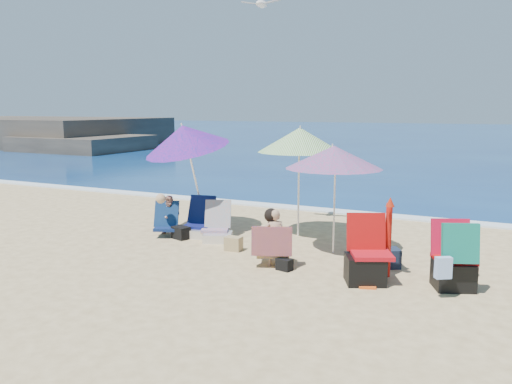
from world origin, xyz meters
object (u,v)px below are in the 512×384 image
at_px(umbrella_turquoise, 334,157).
at_px(umbrella_striped, 300,140).
at_px(umbrella_blue, 185,137).
at_px(person_left, 169,215).
at_px(seagull, 262,4).
at_px(furled_umbrella, 389,233).
at_px(person_center, 273,239).
at_px(camp_chair_left, 366,262).
at_px(chair_rainbow, 217,230).
at_px(camp_chair_right, 454,264).
at_px(chair_navy, 198,225).

height_order(umbrella_turquoise, umbrella_striped, umbrella_striped).
relative_size(umbrella_blue, person_left, 2.68).
relative_size(person_left, seagull, 1.08).
distance_m(umbrella_blue, furled_umbrella, 4.84).
distance_m(person_center, seagull, 4.98).
bearing_deg(seagull, umbrella_turquoise, -28.92).
bearing_deg(camp_chair_left, umbrella_striped, 131.20).
xyz_separation_m(umbrella_striped, furled_umbrella, (2.19, -1.83, -1.27)).
relative_size(chair_rainbow, camp_chair_left, 0.88).
relative_size(camp_chair_right, seagull, 1.26).
relative_size(chair_navy, seagull, 1.00).
bearing_deg(umbrella_turquoise, chair_navy, 179.29).
bearing_deg(umbrella_blue, seagull, 30.62).
bearing_deg(umbrella_striped, umbrella_blue, -164.97).
xyz_separation_m(camp_chair_right, person_center, (-2.81, -0.13, 0.10)).
distance_m(furled_umbrella, camp_chair_right, 1.04).
bearing_deg(umbrella_blue, person_center, -28.79).
xyz_separation_m(umbrella_blue, person_center, (2.68, -1.47, -1.53)).
distance_m(furled_umbrella, chair_rainbow, 3.70).
xyz_separation_m(chair_rainbow, person_left, (-1.10, -0.08, 0.21)).
bearing_deg(person_left, chair_rainbow, 3.99).
relative_size(umbrella_blue, camp_chair_left, 2.38).
relative_size(umbrella_striped, furled_umbrella, 1.76).
height_order(umbrella_striped, furled_umbrella, umbrella_striped).
bearing_deg(chair_navy, umbrella_blue, 152.42).
xyz_separation_m(umbrella_blue, camp_chair_left, (4.26, -1.59, -1.70)).
height_order(camp_chair_left, person_center, camp_chair_left).
xyz_separation_m(chair_rainbow, seagull, (0.43, 1.16, 4.50)).
height_order(chair_rainbow, person_center, person_center).
relative_size(umbrella_turquoise, furled_umbrella, 1.57).
xyz_separation_m(umbrella_turquoise, camp_chair_right, (2.18, -1.09, -1.38)).
bearing_deg(camp_chair_left, umbrella_blue, 159.49).
bearing_deg(umbrella_turquoise, camp_chair_left, -54.62).
distance_m(chair_rainbow, person_left, 1.13).
distance_m(furled_umbrella, camp_chair_left, 0.61).
distance_m(umbrella_striped, camp_chair_left, 3.39).
xyz_separation_m(umbrella_blue, camp_chair_right, (5.48, -1.34, -1.63)).
bearing_deg(umbrella_blue, umbrella_striped, 15.03).
xyz_separation_m(camp_chair_left, camp_chair_right, (1.22, 0.26, 0.07)).
distance_m(umbrella_striped, umbrella_blue, 2.40).
bearing_deg(person_center, camp_chair_right, 2.71).
bearing_deg(umbrella_striped, chair_rainbow, -144.81).
bearing_deg(umbrella_blue, camp_chair_right, -13.71).
xyz_separation_m(person_center, person_left, (-2.83, 1.05, -0.06)).
bearing_deg(chair_rainbow, camp_chair_right, -12.37).
bearing_deg(seagull, umbrella_striped, -11.60).
xyz_separation_m(umbrella_turquoise, chair_rainbow, (-2.36, -0.10, -1.55)).
height_order(umbrella_turquoise, chair_navy, umbrella_turquoise).
distance_m(umbrella_turquoise, chair_navy, 3.28).
distance_m(umbrella_turquoise, furled_umbrella, 1.86).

